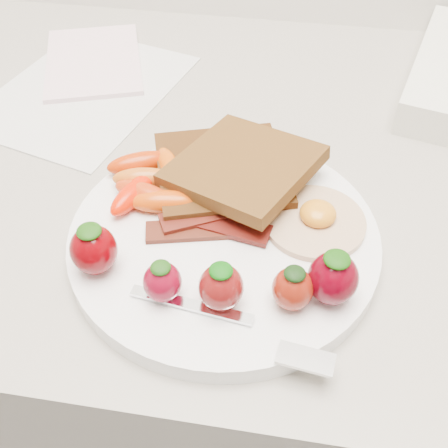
# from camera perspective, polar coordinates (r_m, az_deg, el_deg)

# --- Properties ---
(counter) EXTENTS (2.00, 0.60, 0.90)m
(counter) POSITION_cam_1_polar(r_m,az_deg,el_deg) (0.95, 2.51, -14.54)
(counter) COLOR gray
(counter) RESTS_ON ground
(plate) EXTENTS (0.27, 0.27, 0.02)m
(plate) POSITION_cam_1_polar(r_m,az_deg,el_deg) (0.49, 0.00, -1.53)
(plate) COLOR white
(plate) RESTS_ON counter
(toast_lower) EXTENTS (0.15, 0.15, 0.01)m
(toast_lower) POSITION_cam_1_polar(r_m,az_deg,el_deg) (0.53, -0.24, 5.38)
(toast_lower) COLOR black
(toast_lower) RESTS_ON plate
(toast_upper) EXTENTS (0.16, 0.16, 0.03)m
(toast_upper) POSITION_cam_1_polar(r_m,az_deg,el_deg) (0.52, 1.95, 5.85)
(toast_upper) COLOR #341E0C
(toast_upper) RESTS_ON toast_lower
(fried_egg) EXTENTS (0.10, 0.10, 0.02)m
(fried_egg) POSITION_cam_1_polar(r_m,az_deg,el_deg) (0.50, 9.27, 0.46)
(fried_egg) COLOR #F5E3C7
(fried_egg) RESTS_ON plate
(bacon_strips) EXTENTS (0.11, 0.07, 0.01)m
(bacon_strips) POSITION_cam_1_polar(r_m,az_deg,el_deg) (0.49, -1.44, 0.19)
(bacon_strips) COLOR black
(bacon_strips) RESTS_ON plate
(baby_carrots) EXTENTS (0.10, 0.10, 0.02)m
(baby_carrots) POSITION_cam_1_polar(r_m,az_deg,el_deg) (0.52, -7.67, 4.12)
(baby_carrots) COLOR #C65B17
(baby_carrots) RESTS_ON plate
(strawberries) EXTENTS (0.23, 0.06, 0.05)m
(strawberries) POSITION_cam_1_polar(r_m,az_deg,el_deg) (0.43, -0.25, -5.08)
(strawberries) COLOR #600005
(strawberries) RESTS_ON plate
(fork) EXTENTS (0.16, 0.06, 0.00)m
(fork) POSITION_cam_1_polar(r_m,az_deg,el_deg) (0.42, 1.76, -10.56)
(fork) COLOR white
(fork) RESTS_ON plate
(paper_sheet) EXTENTS (0.25, 0.29, 0.00)m
(paper_sheet) POSITION_cam_1_polar(r_m,az_deg,el_deg) (0.71, -14.00, 13.01)
(paper_sheet) COLOR silver
(paper_sheet) RESTS_ON counter
(notepad) EXTENTS (0.16, 0.20, 0.01)m
(notepad) POSITION_cam_1_polar(r_m,az_deg,el_deg) (0.76, -13.12, 15.84)
(notepad) COLOR silver
(notepad) RESTS_ON paper_sheet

